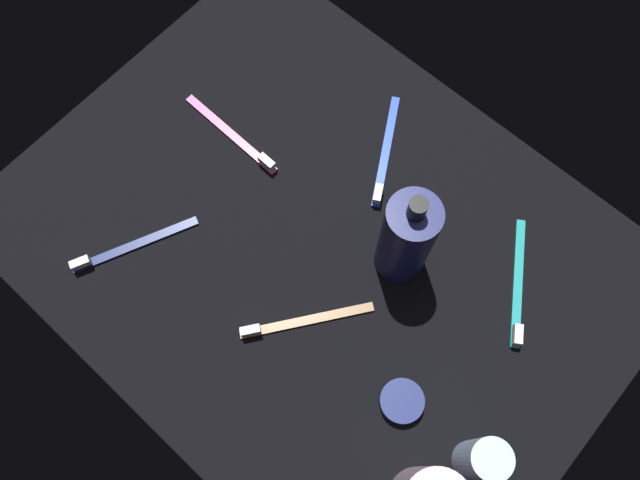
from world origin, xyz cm
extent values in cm
cube|color=black|center=(0.00, 0.00, -0.60)|extent=(84.00, 64.00, 1.20)
cylinder|color=navy|center=(-9.23, -5.75, 8.53)|extent=(6.71, 6.71, 17.06)
cylinder|color=black|center=(-9.23, -5.75, 18.46)|extent=(2.20, 2.20, 2.80)
cylinder|color=silver|center=(-32.47, 8.41, 5.46)|extent=(4.82, 4.82, 10.91)
cube|color=blue|center=(2.67, -17.39, 0.45)|extent=(10.09, 16.16, 0.90)
cube|color=white|center=(-1.11, -10.91, 1.50)|extent=(2.26, 2.80, 1.20)
cube|color=teal|center=(-23.29, -14.00, 0.45)|extent=(10.85, 15.72, 0.90)
cube|color=white|center=(-27.40, -7.72, 1.50)|extent=(2.34, 2.78, 1.20)
cube|color=brown|center=(-5.59, 8.84, 0.45)|extent=(11.59, 15.24, 0.90)
cube|color=white|center=(-1.16, 14.90, 1.50)|extent=(2.42, 2.75, 1.20)
cube|color=#E55999|center=(21.37, -4.36, 0.45)|extent=(18.02, 1.62, 0.90)
cube|color=white|center=(13.87, -4.18, 1.50)|extent=(2.62, 1.16, 1.20)
cube|color=navy|center=(19.14, 16.66, 0.45)|extent=(8.57, 16.87, 0.90)
cube|color=white|center=(22.26, 23.49, 1.50)|extent=(2.08, 2.82, 1.20)
cylinder|color=navy|center=(-21.52, 8.71, 0.91)|extent=(5.62, 5.62, 1.81)
camera|label=1|loc=(-19.24, 21.60, 84.57)|focal=36.43mm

